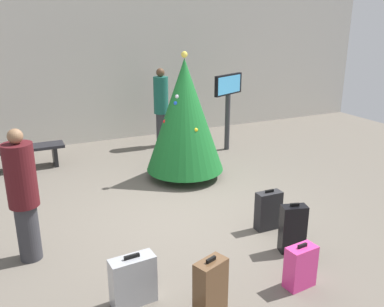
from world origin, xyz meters
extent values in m
plane|color=#665E54|center=(0.00, 0.00, 0.00)|extent=(16.00, 16.00, 0.00)
cube|color=beige|center=(0.00, 4.94, 1.78)|extent=(16.00, 0.20, 3.57)
cylinder|color=#4C3319|center=(0.78, 1.59, 0.09)|extent=(0.12, 0.12, 0.17)
cone|color=#196628|center=(0.78, 1.59, 1.24)|extent=(1.50, 1.50, 2.14)
sphere|color=#F2D84C|center=(0.78, 1.59, 2.38)|extent=(0.12, 0.12, 0.12)
sphere|color=silver|center=(0.93, 1.83, 1.49)|extent=(0.08, 0.08, 0.08)
sphere|color=blue|center=(0.55, 1.47, 1.53)|extent=(0.08, 0.08, 0.08)
sphere|color=red|center=(0.40, 1.64, 1.16)|extent=(0.08, 0.08, 0.08)
sphere|color=silver|center=(0.59, 1.48, 1.64)|extent=(0.08, 0.08, 0.08)
sphere|color=yellow|center=(0.82, 1.18, 1.06)|extent=(0.08, 0.08, 0.08)
cylinder|color=#333338|center=(2.44, 2.84, 0.66)|extent=(0.12, 0.12, 1.33)
cube|color=black|center=(2.44, 2.84, 1.56)|extent=(0.90, 0.48, 0.47)
cube|color=#4CB2F2|center=(2.44, 2.79, 1.56)|extent=(0.79, 0.38, 0.40)
cube|color=black|center=(-2.05, 3.41, 0.45)|extent=(1.60, 0.44, 0.06)
cube|color=black|center=(-1.45, 3.41, 0.21)|extent=(0.08, 0.35, 0.42)
cylinder|color=#333338|center=(1.13, 3.76, 0.41)|extent=(0.26, 0.26, 0.82)
cylinder|color=#19594C|center=(1.13, 3.76, 1.26)|extent=(0.48, 0.48, 0.88)
sphere|color=brown|center=(1.13, 3.76, 1.80)|extent=(0.20, 0.20, 0.20)
cylinder|color=#333338|center=(-2.23, -0.22, 0.38)|extent=(0.28, 0.28, 0.76)
cylinder|color=#4C1419|center=(-2.23, -0.22, 1.16)|extent=(0.53, 0.53, 0.81)
sphere|color=#8C6647|center=(-2.23, -0.22, 1.66)|extent=(0.19, 0.19, 0.19)
cube|color=black|center=(0.97, -1.52, 0.33)|extent=(0.37, 0.26, 0.66)
cube|color=black|center=(0.97, -1.52, 0.68)|extent=(0.12, 0.06, 0.04)
cube|color=brown|center=(-0.60, -2.16, 0.32)|extent=(0.39, 0.30, 0.64)
cube|color=black|center=(-0.60, -2.16, 0.66)|extent=(0.13, 0.07, 0.04)
cube|color=#232326|center=(1.04, -0.86, 0.29)|extent=(0.39, 0.18, 0.58)
cube|color=black|center=(1.04, -0.86, 0.60)|extent=(0.13, 0.03, 0.04)
cube|color=#9EA0A5|center=(-1.28, -1.64, 0.28)|extent=(0.51, 0.24, 0.56)
cube|color=black|center=(-1.28, -1.64, 0.58)|extent=(0.17, 0.04, 0.04)
cube|color=#E5388C|center=(0.56, -2.18, 0.26)|extent=(0.38, 0.23, 0.51)
cube|color=black|center=(0.56, -2.18, 0.53)|extent=(0.13, 0.04, 0.04)
camera|label=1|loc=(-2.31, -5.36, 2.98)|focal=38.36mm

